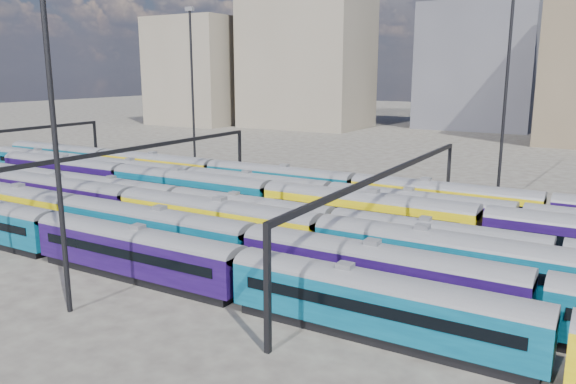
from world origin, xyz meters
The scene contains 13 objects.
ground centered at (0.00, 0.00, 0.00)m, with size 500.00×500.00×0.00m, color #3C3732.
rake_0 centered at (4.69, -15.00, 2.64)m, with size 122.44×2.99×5.03m.
rake_1 centered at (-8.49, -10.00, 2.75)m, with size 105.97×3.10×5.23m.
rake_2 centered at (-16.32, -5.00, 2.85)m, with size 132.16×3.22×5.44m.
rake_3 centered at (-4.96, 0.00, 2.45)m, with size 94.81×2.78×4.67m.
rake_4 centered at (17.01, 5.00, 2.91)m, with size 134.50×3.28×5.53m.
rake_5 centered at (-10.67, 10.00, 2.58)m, with size 99.87×2.93×4.92m.
rake_6 centered at (10.75, 15.00, 2.74)m, with size 148.39×3.10×5.22m.
gantry_1 centered at (-20.00, 0.00, 6.79)m, with size 0.35×40.35×8.03m.
gantry_2 centered at (10.00, 0.00, 6.79)m, with size 0.35×40.35×8.03m.
mast_1 centered at (-30.00, 22.00, 13.97)m, with size 1.40×0.50×25.60m.
mast_2 centered at (-5.00, -22.00, 13.97)m, with size 1.40×0.50×25.60m.
mast_3 centered at (15.00, 24.00, 13.97)m, with size 1.40×0.50×25.60m.
Camera 1 is at (26.39, -45.74, 16.36)m, focal length 35.00 mm.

